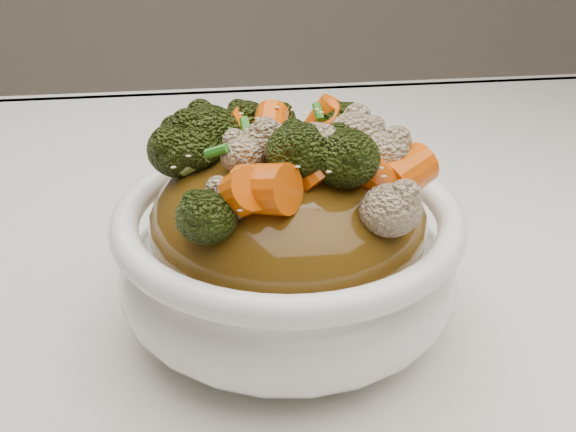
{
  "coord_description": "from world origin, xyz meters",
  "views": [
    {
      "loc": [
        -0.1,
        -0.36,
        1.0
      ],
      "look_at": [
        -0.05,
        -0.04,
        0.82
      ],
      "focal_mm": 42.0,
      "sensor_mm": 36.0,
      "label": 1
    }
  ],
  "objects": [
    {
      "name": "tablecloth",
      "position": [
        0.0,
        0.0,
        0.73
      ],
      "size": [
        1.2,
        0.8,
        0.04
      ],
      "primitive_type": "cube",
      "color": "silver",
      "rests_on": "dining_table"
    },
    {
      "name": "scallions",
      "position": [
        -0.05,
        -0.04,
        0.87
      ],
      "size": [
        0.15,
        0.15,
        0.02
      ],
      "primitive_type": null,
      "rotation": [
        0.0,
        0.0,
        -0.34
      ],
      "color": "#24731A",
      "rests_on": "sauce_base"
    },
    {
      "name": "sesame_seeds",
      "position": [
        -0.05,
        -0.04,
        0.87
      ],
      "size": [
        0.18,
        0.18,
        0.01
      ],
      "primitive_type": null,
      "rotation": [
        0.0,
        0.0,
        -0.34
      ],
      "color": "beige",
      "rests_on": "sauce_base"
    },
    {
      "name": "cauliflower",
      "position": [
        -0.05,
        -0.04,
        0.87
      ],
      "size": [
        0.2,
        0.2,
        0.03
      ],
      "primitive_type": null,
      "rotation": [
        0.0,
        0.0,
        -0.34
      ],
      "color": "tan",
      "rests_on": "sauce_base"
    },
    {
      "name": "sauce_base",
      "position": [
        -0.05,
        -0.04,
        0.82
      ],
      "size": [
        0.2,
        0.2,
        0.09
      ],
      "primitive_type": "ellipsoid",
      "rotation": [
        0.0,
        0.0,
        -0.34
      ],
      "color": "#50350D",
      "rests_on": "bowl"
    },
    {
      "name": "broccoli",
      "position": [
        -0.05,
        -0.04,
        0.87
      ],
      "size": [
        0.2,
        0.2,
        0.04
      ],
      "primitive_type": null,
      "rotation": [
        0.0,
        0.0,
        -0.34
      ],
      "color": "black",
      "rests_on": "sauce_base"
    },
    {
      "name": "carrots",
      "position": [
        -0.05,
        -0.04,
        0.87
      ],
      "size": [
        0.2,
        0.2,
        0.05
      ],
      "primitive_type": null,
      "rotation": [
        0.0,
        0.0,
        -0.34
      ],
      "color": "#DE5607",
      "rests_on": "sauce_base"
    },
    {
      "name": "bowl",
      "position": [
        -0.05,
        -0.04,
        0.79
      ],
      "size": [
        0.25,
        0.25,
        0.08
      ],
      "primitive_type": null,
      "rotation": [
        0.0,
        0.0,
        -0.34
      ],
      "color": "white",
      "rests_on": "tablecloth"
    }
  ]
}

